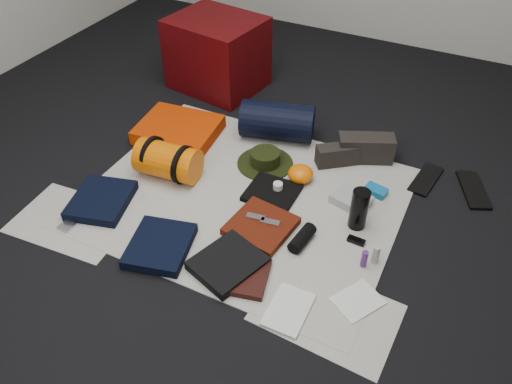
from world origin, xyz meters
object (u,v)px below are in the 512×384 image
at_px(red_cabinet, 217,54).
at_px(sleeping_pad, 179,130).
at_px(compact_camera, 357,197).
at_px(paperback_book, 251,277).
at_px(water_bottle, 359,209).
at_px(stuff_sack, 168,161).
at_px(navy_duffel, 277,121).

distance_m(red_cabinet, sleeping_pad, 0.70).
relative_size(compact_camera, paperback_book, 0.50).
bearing_deg(water_bottle, paperback_book, -120.34).
relative_size(red_cabinet, water_bottle, 2.64).
height_order(stuff_sack, navy_duffel, navy_duffel).
relative_size(water_bottle, compact_camera, 1.97).
xyz_separation_m(compact_camera, paperback_book, (-0.26, -0.72, -0.01)).
bearing_deg(sleeping_pad, paperback_book, -41.77).
relative_size(sleeping_pad, compact_camera, 4.19).
xyz_separation_m(sleeping_pad, stuff_sack, (0.17, -0.35, 0.06)).
height_order(sleeping_pad, paperback_book, sleeping_pad).
relative_size(red_cabinet, stuff_sack, 1.70).
xyz_separation_m(red_cabinet, paperback_book, (1.00, -1.48, -0.22)).
bearing_deg(red_cabinet, compact_camera, -22.08).
bearing_deg(water_bottle, sleeping_pad, 167.57).
height_order(water_bottle, compact_camera, water_bottle).
bearing_deg(paperback_book, red_cabinet, 110.82).
bearing_deg(compact_camera, water_bottle, -57.56).
relative_size(red_cabinet, paperback_book, 2.59).
distance_m(water_bottle, compact_camera, 0.21).
bearing_deg(stuff_sack, water_bottle, 4.44).
distance_m(navy_duffel, compact_camera, 0.72).
relative_size(navy_duffel, compact_camera, 3.89).
xyz_separation_m(stuff_sack, paperback_book, (0.74, -0.46, -0.09)).
height_order(red_cabinet, navy_duffel, red_cabinet).
bearing_deg(water_bottle, navy_duffel, 142.27).
distance_m(water_bottle, paperback_book, 0.63).
height_order(navy_duffel, water_bottle, navy_duffel).
height_order(stuff_sack, compact_camera, stuff_sack).
xyz_separation_m(stuff_sack, water_bottle, (1.06, 0.08, 0.01)).
bearing_deg(navy_duffel, water_bottle, -52.32).
height_order(red_cabinet, sleeping_pad, red_cabinet).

